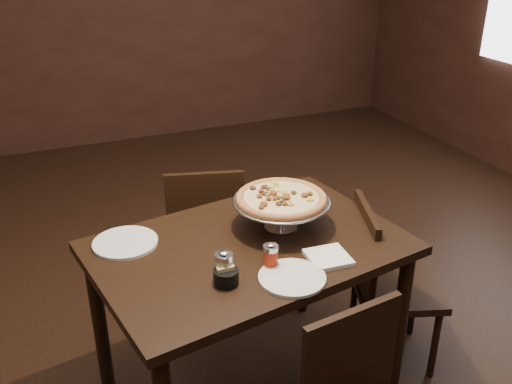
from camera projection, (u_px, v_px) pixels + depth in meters
name	position (u px, v px, depth m)	size (l,w,h in m)	color
room	(250.00, 86.00, 2.03)	(6.04, 7.04, 2.84)	black
dining_table	(250.00, 265.00, 2.33)	(1.33, 1.00, 0.76)	black
pizza_stand	(281.00, 199.00, 2.35)	(0.41, 0.41, 0.17)	silver
parmesan_shaker	(224.00, 266.00, 2.04)	(0.07, 0.07, 0.12)	beige
pepper_flake_shaker	(271.00, 256.00, 2.12)	(0.06, 0.06, 0.10)	#9A1E0E
packet_caddy	(226.00, 276.00, 2.03)	(0.09, 0.09, 0.07)	black
napkin_stack	(328.00, 257.00, 2.18)	(0.15, 0.15, 0.02)	white
plate_left	(125.00, 243.00, 2.28)	(0.26, 0.26, 0.01)	silver
plate_near	(292.00, 278.00, 2.06)	(0.25, 0.25, 0.01)	silver
serving_spatula	(266.00, 213.00, 2.25)	(0.15, 0.15, 0.02)	silver
chair_far	(206.00, 230.00, 3.01)	(0.48, 0.48, 0.83)	black
chair_side	(384.00, 279.00, 2.62)	(0.49, 0.49, 0.82)	black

